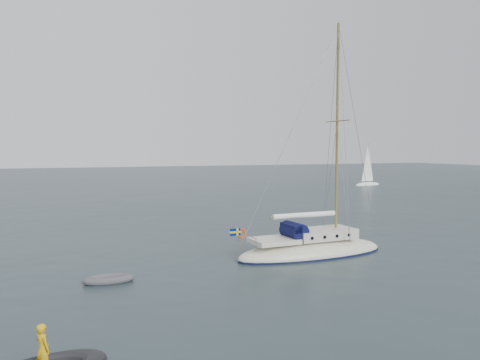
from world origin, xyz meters
name	(u,v)px	position (x,y,z in m)	size (l,w,h in m)	color
ground	(271,257)	(0.00, 0.00, 0.00)	(300.00, 300.00, 0.00)	black
sailboat	(312,237)	(2.61, -0.47, 1.15)	(10.70, 3.20, 15.24)	white
dinghy	(109,279)	(-9.96, -1.84, 0.16)	(2.54, 1.15, 0.36)	#4C4C51
distant_yacht_b	(368,166)	(41.55, 45.08, 3.52)	(6.22, 3.32, 8.25)	white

